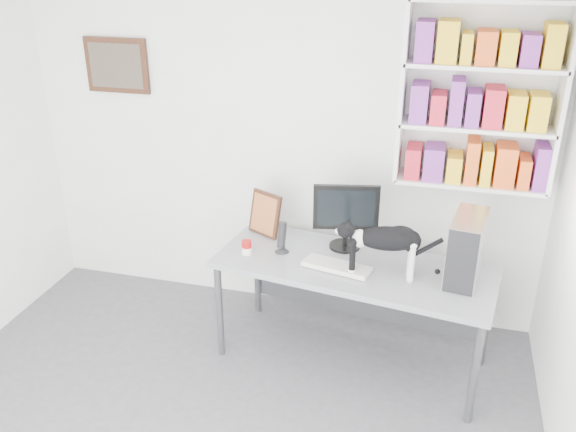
{
  "coord_description": "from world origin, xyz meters",
  "views": [
    {
      "loc": [
        1.2,
        -2.29,
        2.79
      ],
      "look_at": [
        0.19,
        1.53,
        0.99
      ],
      "focal_mm": 38.0,
      "sensor_mm": 36.0,
      "label": 1
    }
  ],
  "objects_px": {
    "speaker": "(282,237)",
    "desk": "(351,313)",
    "soup_can": "(247,247)",
    "cat": "(385,251)",
    "keyboard": "(337,266)",
    "monitor": "(346,216)",
    "bookshelf": "(480,97)",
    "leaning_print": "(265,213)",
    "pc_tower": "(466,248)"
  },
  "relations": [
    {
      "from": "soup_can",
      "to": "keyboard",
      "type": "bearing_deg",
      "value": -3.83
    },
    {
      "from": "leaning_print",
      "to": "monitor",
      "type": "bearing_deg",
      "value": 20.64
    },
    {
      "from": "monitor",
      "to": "speaker",
      "type": "relative_size",
      "value": 2.07
    },
    {
      "from": "keyboard",
      "to": "soup_can",
      "type": "bearing_deg",
      "value": -171.89
    },
    {
      "from": "speaker",
      "to": "monitor",
      "type": "bearing_deg",
      "value": 47.81
    },
    {
      "from": "keyboard",
      "to": "leaning_print",
      "type": "relative_size",
      "value": 1.36
    },
    {
      "from": "leaning_print",
      "to": "soup_can",
      "type": "relative_size",
      "value": 3.32
    },
    {
      "from": "pc_tower",
      "to": "leaning_print",
      "type": "distance_m",
      "value": 1.46
    },
    {
      "from": "leaning_print",
      "to": "cat",
      "type": "distance_m",
      "value": 1.01
    },
    {
      "from": "keyboard",
      "to": "monitor",
      "type": "bearing_deg",
      "value": 103.04
    },
    {
      "from": "cat",
      "to": "keyboard",
      "type": "bearing_deg",
      "value": 166.52
    },
    {
      "from": "keyboard",
      "to": "soup_can",
      "type": "height_order",
      "value": "soup_can"
    },
    {
      "from": "bookshelf",
      "to": "pc_tower",
      "type": "relative_size",
      "value": 2.85
    },
    {
      "from": "bookshelf",
      "to": "leaning_print",
      "type": "xyz_separation_m",
      "value": [
        -1.41,
        -0.23,
        -0.9
      ]
    },
    {
      "from": "keyboard",
      "to": "speaker",
      "type": "distance_m",
      "value": 0.45
    },
    {
      "from": "speaker",
      "to": "keyboard",
      "type": "bearing_deg",
      "value": 6.02
    },
    {
      "from": "leaning_print",
      "to": "cat",
      "type": "xyz_separation_m",
      "value": [
        0.93,
        -0.41,
        0.02
      ]
    },
    {
      "from": "desk",
      "to": "leaning_print",
      "type": "distance_m",
      "value": 0.96
    },
    {
      "from": "pc_tower",
      "to": "cat",
      "type": "distance_m",
      "value": 0.52
    },
    {
      "from": "leaning_print",
      "to": "cat",
      "type": "bearing_deg",
      "value": 2.78
    },
    {
      "from": "desk",
      "to": "monitor",
      "type": "xyz_separation_m",
      "value": [
        -0.11,
        0.24,
        0.63
      ]
    },
    {
      "from": "desk",
      "to": "pc_tower",
      "type": "height_order",
      "value": "pc_tower"
    },
    {
      "from": "speaker",
      "to": "leaning_print",
      "type": "distance_m",
      "value": 0.32
    },
    {
      "from": "desk",
      "to": "soup_can",
      "type": "xyz_separation_m",
      "value": [
        -0.75,
        -0.04,
        0.44
      ]
    },
    {
      "from": "desk",
      "to": "speaker",
      "type": "relative_size",
      "value": 7.97
    },
    {
      "from": "desk",
      "to": "keyboard",
      "type": "bearing_deg",
      "value": -132.71
    },
    {
      "from": "desk",
      "to": "pc_tower",
      "type": "xyz_separation_m",
      "value": [
        0.71,
        0.01,
        0.61
      ]
    },
    {
      "from": "pc_tower",
      "to": "leaning_print",
      "type": "relative_size",
      "value": 1.3
    },
    {
      "from": "speaker",
      "to": "desk",
      "type": "bearing_deg",
      "value": 18.16
    },
    {
      "from": "keyboard",
      "to": "pc_tower",
      "type": "bearing_deg",
      "value": 18.2
    },
    {
      "from": "pc_tower",
      "to": "bookshelf",
      "type": "bearing_deg",
      "value": 100.27
    },
    {
      "from": "soup_can",
      "to": "cat",
      "type": "height_order",
      "value": "cat"
    },
    {
      "from": "soup_can",
      "to": "desk",
      "type": "bearing_deg",
      "value": 3.0
    },
    {
      "from": "pc_tower",
      "to": "cat",
      "type": "xyz_separation_m",
      "value": [
        -0.5,
        -0.12,
        -0.03
      ]
    },
    {
      "from": "monitor",
      "to": "pc_tower",
      "type": "distance_m",
      "value": 0.85
    },
    {
      "from": "bookshelf",
      "to": "leaning_print",
      "type": "bearing_deg",
      "value": -170.91
    },
    {
      "from": "monitor",
      "to": "leaning_print",
      "type": "bearing_deg",
      "value": 161.83
    },
    {
      "from": "leaning_print",
      "to": "cat",
      "type": "height_order",
      "value": "cat"
    },
    {
      "from": "bookshelf",
      "to": "monitor",
      "type": "height_order",
      "value": "bookshelf"
    },
    {
      "from": "desk",
      "to": "soup_can",
      "type": "height_order",
      "value": "soup_can"
    },
    {
      "from": "speaker",
      "to": "bookshelf",
      "type": "bearing_deg",
      "value": 45.34
    },
    {
      "from": "leaning_print",
      "to": "soup_can",
      "type": "xyz_separation_m",
      "value": [
        -0.03,
        -0.34,
        -0.12
      ]
    },
    {
      "from": "keyboard",
      "to": "cat",
      "type": "xyz_separation_m",
      "value": [
        0.31,
        -0.03,
        0.17
      ]
    },
    {
      "from": "desk",
      "to": "cat",
      "type": "xyz_separation_m",
      "value": [
        0.21,
        -0.11,
        0.58
      ]
    },
    {
      "from": "monitor",
      "to": "leaning_print",
      "type": "relative_size",
      "value": 1.45
    },
    {
      "from": "monitor",
      "to": "speaker",
      "type": "distance_m",
      "value": 0.47
    },
    {
      "from": "bookshelf",
      "to": "monitor",
      "type": "xyz_separation_m",
      "value": [
        -0.8,
        -0.29,
        -0.83
      ]
    },
    {
      "from": "keyboard",
      "to": "cat",
      "type": "distance_m",
      "value": 0.35
    },
    {
      "from": "bookshelf",
      "to": "speaker",
      "type": "bearing_deg",
      "value": -158.65
    },
    {
      "from": "soup_can",
      "to": "cat",
      "type": "xyz_separation_m",
      "value": [
        0.96,
        -0.07,
        0.14
      ]
    }
  ]
}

